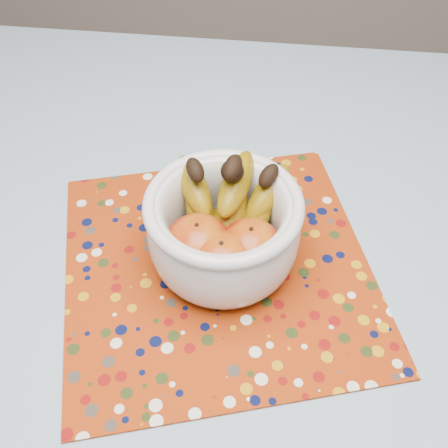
% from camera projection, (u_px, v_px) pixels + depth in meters
% --- Properties ---
extents(table, '(1.20, 1.20, 0.75)m').
position_uv_depth(table, '(223.00, 337.00, 0.74)').
color(table, brown).
rests_on(table, ground).
extents(tablecloth, '(1.32, 1.32, 0.01)m').
position_uv_depth(tablecloth, '(223.00, 305.00, 0.68)').
color(tablecloth, slate).
rests_on(tablecloth, table).
extents(placemat, '(0.51, 0.51, 0.00)m').
position_uv_depth(placemat, '(218.00, 266.00, 0.71)').
color(placemat, maroon).
rests_on(placemat, tablecloth).
extents(fruit_bowl, '(0.23, 0.21, 0.16)m').
position_uv_depth(fruit_bowl, '(225.00, 224.00, 0.67)').
color(fruit_bowl, silver).
rests_on(fruit_bowl, placemat).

